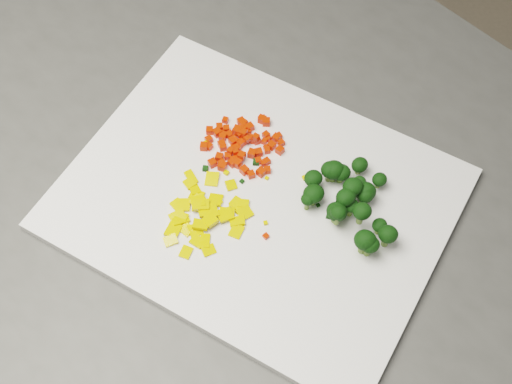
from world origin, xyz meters
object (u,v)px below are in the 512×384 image
Objects in this scene: carrot_pile at (243,141)px; broccoli_pile at (349,200)px; counter_block at (267,320)px; cutting_board at (256,199)px; pepper_pile at (209,212)px.

broccoli_pile is at bearing 2.60° from carrot_pile.
counter_block is 0.46m from cutting_board.
pepper_pile is (-0.03, -0.08, 0.47)m from counter_block.
carrot_pile is (-0.06, 0.01, 0.48)m from counter_block.
broccoli_pile is (0.12, 0.10, 0.02)m from pepper_pile.
cutting_board is 4.50× the size of carrot_pile.
counter_block is 11.42× the size of carrot_pile.
carrot_pile reaches higher than pepper_pile.
pepper_pile is (-0.03, -0.05, 0.01)m from cutting_board.
carrot_pile is 0.15m from broccoli_pile.
pepper_pile is at bearing -107.24° from counter_block.
cutting_board is at bearing 64.96° from pepper_pile.
broccoli_pile reaches higher than carrot_pile.
cutting_board reaches higher than counter_block.
carrot_pile is 0.83× the size of broccoli_pile.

